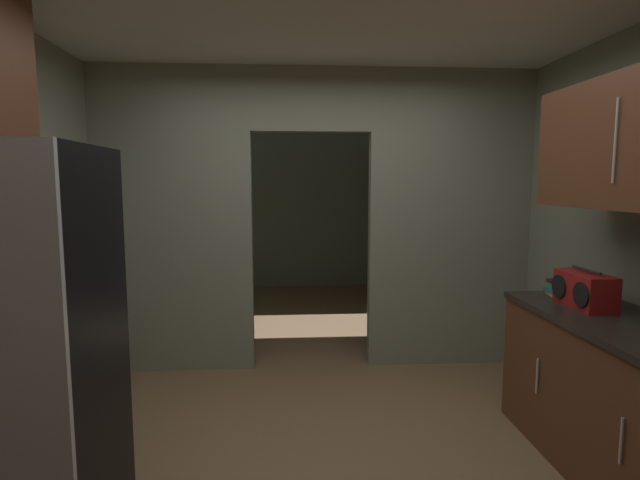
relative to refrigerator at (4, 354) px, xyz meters
name	(u,v)px	position (x,y,z in m)	size (l,w,h in m)	color
ground	(336,474)	(1.49, 0.45, -0.90)	(20.00, 20.00, 0.00)	brown
kitchen_overhead_slab	(329,16)	(1.49, 0.96, 1.74)	(4.19, 7.39, 0.06)	silver
kitchen_partition	(319,212)	(1.51, 2.15, 0.48)	(3.79, 0.12, 2.61)	gray
adjoining_room_shell	(306,208)	(1.49, 4.50, 0.41)	(3.79, 3.52, 2.61)	slate
refrigerator	(4,354)	(0.00, 0.00, 0.00)	(0.84, 0.73, 1.79)	black
lower_cabinet_run	(630,406)	(3.06, 0.26, -0.45)	(0.65, 1.74, 0.88)	brown
boombox	(585,290)	(3.03, 0.67, 0.09)	(0.20, 0.39, 0.24)	maroon
book_stack	(557,288)	(3.04, 0.99, 0.04)	(0.14, 0.16, 0.11)	gold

